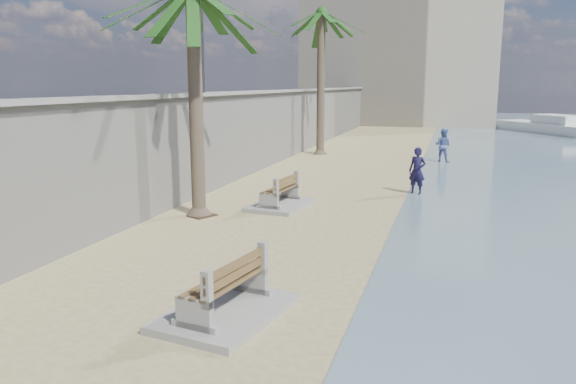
{
  "coord_description": "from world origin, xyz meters",
  "views": [
    {
      "loc": [
        3.48,
        -6.5,
        3.92
      ],
      "look_at": [
        -0.5,
        7.0,
        1.2
      ],
      "focal_mm": 35.0,
      "sensor_mm": 36.0,
      "label": 1
    }
  ],
  "objects_px": {
    "palm_back": "(322,15)",
    "yacht_far": "(547,129)",
    "bench_near": "(225,292)",
    "person_b": "(443,144)",
    "person_a": "(417,167)",
    "bench_far": "(280,194)"
  },
  "relations": [
    {
      "from": "bench_far",
      "to": "bench_near",
      "type": "bearing_deg",
      "value": -78.88
    },
    {
      "from": "person_a",
      "to": "person_b",
      "type": "xyz_separation_m",
      "value": [
        0.7,
        9.07,
        -0.04
      ]
    },
    {
      "from": "person_a",
      "to": "bench_far",
      "type": "bearing_deg",
      "value": -121.51
    },
    {
      "from": "bench_near",
      "to": "bench_far",
      "type": "bearing_deg",
      "value": 101.12
    },
    {
      "from": "palm_back",
      "to": "yacht_far",
      "type": "relative_size",
      "value": 0.89
    },
    {
      "from": "bench_near",
      "to": "bench_far",
      "type": "relative_size",
      "value": 1.08
    },
    {
      "from": "palm_back",
      "to": "person_a",
      "type": "distance_m",
      "value": 13.71
    },
    {
      "from": "bench_near",
      "to": "person_b",
      "type": "height_order",
      "value": "person_b"
    },
    {
      "from": "bench_far",
      "to": "person_b",
      "type": "height_order",
      "value": "person_b"
    },
    {
      "from": "bench_near",
      "to": "bench_far",
      "type": "xyz_separation_m",
      "value": [
        -1.68,
        8.54,
        -0.02
      ]
    },
    {
      "from": "bench_near",
      "to": "person_b",
      "type": "distance_m",
      "value": 21.31
    },
    {
      "from": "bench_near",
      "to": "palm_back",
      "type": "distance_m",
      "value": 23.8
    },
    {
      "from": "bench_far",
      "to": "palm_back",
      "type": "bearing_deg",
      "value": 97.9
    },
    {
      "from": "person_b",
      "to": "yacht_far",
      "type": "xyz_separation_m",
      "value": [
        7.73,
        20.04,
        -0.59
      ]
    },
    {
      "from": "palm_back",
      "to": "yacht_far",
      "type": "height_order",
      "value": "palm_back"
    },
    {
      "from": "yacht_far",
      "to": "palm_back",
      "type": "bearing_deg",
      "value": 110.3
    },
    {
      "from": "bench_near",
      "to": "yacht_far",
      "type": "height_order",
      "value": "yacht_far"
    },
    {
      "from": "bench_near",
      "to": "person_a",
      "type": "height_order",
      "value": "person_a"
    },
    {
      "from": "bench_far",
      "to": "palm_back",
      "type": "distance_m",
      "value": 15.72
    },
    {
      "from": "person_a",
      "to": "yacht_far",
      "type": "height_order",
      "value": "person_a"
    },
    {
      "from": "bench_near",
      "to": "person_b",
      "type": "bearing_deg",
      "value": 81.63
    },
    {
      "from": "bench_far",
      "to": "person_b",
      "type": "xyz_separation_m",
      "value": [
        4.78,
        12.54,
        0.51
      ]
    }
  ]
}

